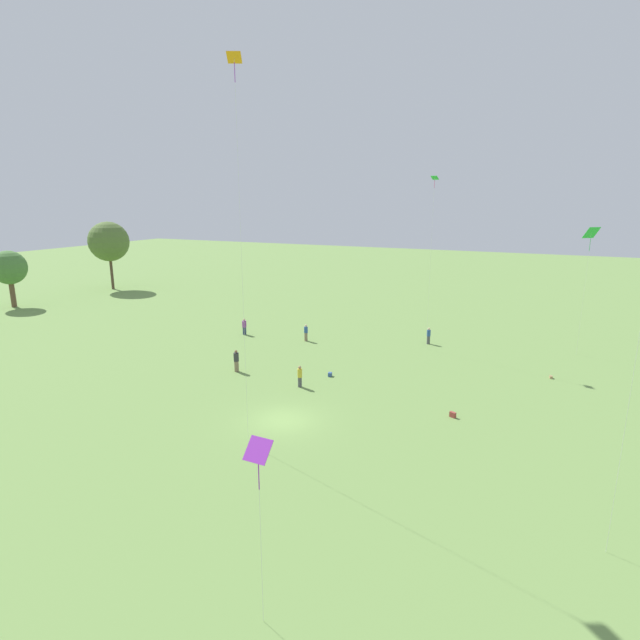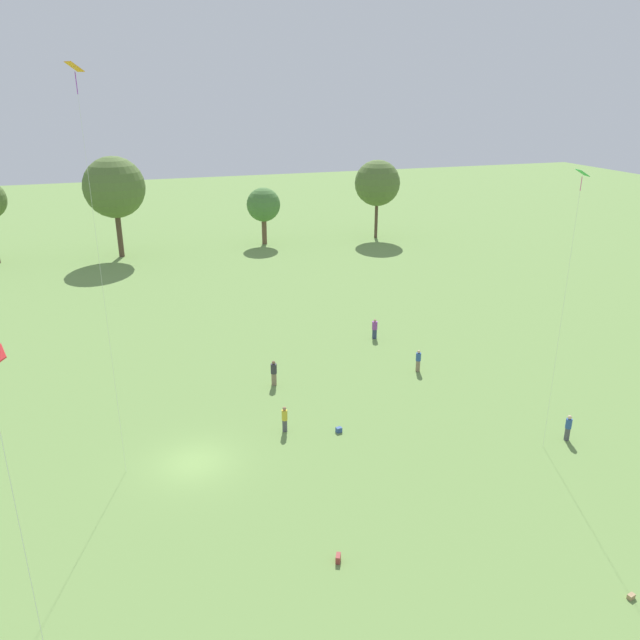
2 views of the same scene
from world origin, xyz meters
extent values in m
plane|color=#6B8E47|center=(0.00, 0.00, 0.00)|extent=(240.00, 240.00, 0.00)
cylinder|color=brown|center=(16.05, 50.25, 1.83)|extent=(0.65, 0.65, 3.66)
sphere|color=#477538|center=(16.05, 50.25, 5.34)|extent=(4.48, 4.48, 4.48)
cylinder|color=brown|center=(31.90, 49.04, 2.65)|extent=(0.44, 0.44, 5.30)
sphere|color=#516B33|center=(31.90, 49.04, 7.64)|extent=(6.25, 6.25, 6.25)
cylinder|color=#333D5B|center=(17.03, 14.13, 0.41)|extent=(0.39, 0.39, 0.82)
cylinder|color=purple|center=(17.03, 14.13, 1.16)|extent=(0.45, 0.45, 0.68)
sphere|color=tan|center=(17.03, 14.13, 1.63)|extent=(0.24, 0.24, 0.24)
cylinder|color=#4C4C51|center=(21.75, -4.55, 0.41)|extent=(0.43, 0.43, 0.82)
cylinder|color=#2D5193|center=(21.75, -4.55, 1.12)|extent=(0.51, 0.51, 0.61)
sphere|color=beige|center=(21.75, -4.55, 1.55)|extent=(0.24, 0.24, 0.24)
cylinder|color=#847056|center=(17.57, 7.06, 0.44)|extent=(0.37, 0.37, 0.87)
cylinder|color=#2D5193|center=(17.57, 7.06, 1.18)|extent=(0.44, 0.44, 0.61)
sphere|color=beige|center=(17.57, 7.06, 1.60)|extent=(0.24, 0.24, 0.24)
cylinder|color=#4C4C51|center=(5.81, 1.75, 0.39)|extent=(0.31, 0.31, 0.79)
cylinder|color=gold|center=(5.81, 1.75, 1.12)|extent=(0.37, 0.37, 0.67)
sphere|color=#A87A56|center=(5.81, 1.75, 1.57)|extent=(0.24, 0.24, 0.24)
cylinder|color=#847056|center=(6.75, 8.19, 0.46)|extent=(0.41, 0.41, 0.91)
cylinder|color=#333338|center=(6.75, 8.19, 1.27)|extent=(0.49, 0.49, 0.72)
sphere|color=brown|center=(6.75, 8.19, 1.75)|extent=(0.24, 0.24, 0.24)
cube|color=orange|center=(-3.71, 0.30, 20.87)|extent=(0.85, 0.90, 0.43)
cylinder|color=purple|center=(-3.71, 0.30, 20.19)|extent=(0.04, 0.04, 0.93)
cylinder|color=silver|center=(-3.71, 0.30, 10.43)|extent=(0.01, 0.01, 20.87)
cube|color=green|center=(19.94, -4.74, 15.97)|extent=(0.64, 0.70, 0.34)
cylinder|color=#E54C99|center=(19.94, -4.74, 15.43)|extent=(0.04, 0.04, 0.71)
cylinder|color=silver|center=(19.94, -4.74, 7.98)|extent=(0.01, 0.01, 15.97)
cube|color=purple|center=(-14.34, -7.15, 6.43)|extent=(0.61, 0.84, 0.61)
cylinder|color=purple|center=(-14.34, -7.15, 5.62)|extent=(0.04, 0.04, 1.13)
cylinder|color=silver|center=(-14.34, -7.15, 3.22)|extent=(0.01, 0.01, 6.43)
cylinder|color=silver|center=(-5.48, -18.08, 7.41)|extent=(0.01, 0.01, 14.82)
cube|color=green|center=(24.08, -17.91, 11.23)|extent=(1.39, 1.44, 1.00)
cylinder|color=green|center=(24.08, -17.91, 10.23)|extent=(0.04, 0.04, 1.26)
cylinder|color=silver|center=(24.08, -17.91, 5.62)|extent=(0.01, 0.01, 11.23)
cube|color=#33518C|center=(8.95, 0.59, 0.16)|extent=(0.39, 0.32, 0.32)
cube|color=#933833|center=(5.13, -9.98, 0.18)|extent=(0.37, 0.47, 0.36)
cube|color=#A58459|center=(16.02, -15.82, 0.10)|extent=(0.36, 0.27, 0.21)
camera|label=1|loc=(-26.37, -14.84, 14.01)|focal=28.00mm
camera|label=2|loc=(-2.64, -31.06, 20.03)|focal=35.00mm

